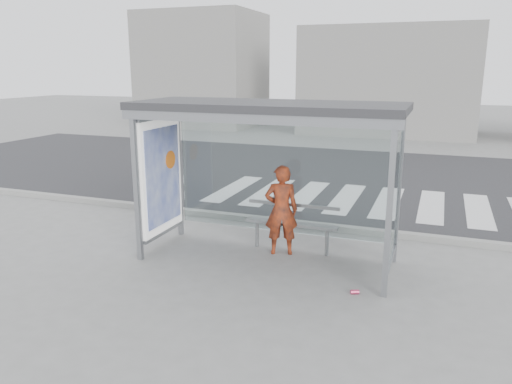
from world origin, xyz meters
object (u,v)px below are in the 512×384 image
(bus_shelter, at_px, (247,141))
(person, at_px, (281,210))
(bench, at_px, (292,223))
(soda_can, at_px, (355,292))

(bus_shelter, bearing_deg, person, 34.35)
(person, bearing_deg, bench, -144.60)
(bus_shelter, bearing_deg, bench, 39.75)
(person, distance_m, soda_can, 2.03)
(bus_shelter, height_order, bench, bus_shelter)
(person, relative_size, soda_can, 12.99)
(person, distance_m, bench, 0.36)
(soda_can, bearing_deg, bench, 134.80)
(person, bearing_deg, soda_can, 123.02)
(person, bearing_deg, bus_shelter, 15.70)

